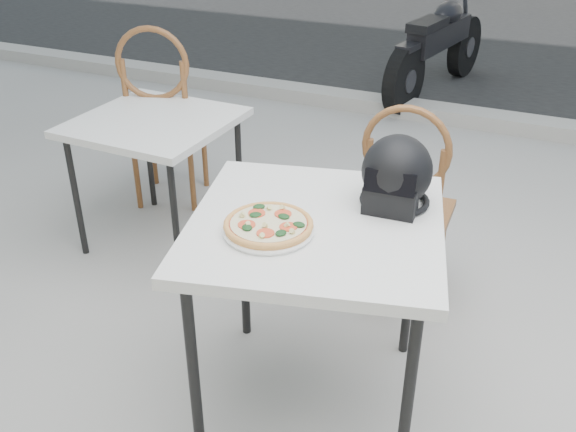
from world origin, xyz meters
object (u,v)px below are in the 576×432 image
at_px(helmet, 396,176).
at_px(motorcycle, 438,47).
at_px(cafe_chair_main, 406,195).
at_px(cafe_table_side, 155,131).
at_px(plate, 269,230).
at_px(pizza, 268,224).
at_px(cafe_chair_side, 162,108).
at_px(cafe_table_main, 315,239).

xyz_separation_m(helmet, motorcycle, (-0.66, 3.91, -0.52)).
distance_m(cafe_chair_main, cafe_table_side, 1.39).
xyz_separation_m(plate, pizza, (0.00, 0.00, 0.02)).
xyz_separation_m(helmet, cafe_chair_side, (-1.70, 1.00, -0.31)).
distance_m(cafe_chair_main, cafe_chair_side, 1.68).
bearing_deg(cafe_table_side, helmet, -21.85).
xyz_separation_m(plate, cafe_table_side, (-1.14, 0.96, -0.17)).
height_order(cafe_table_main, motorcycle, motorcycle).
distance_m(pizza, cafe_chair_main, 1.01).
bearing_deg(cafe_table_main, cafe_table_side, 146.82).
height_order(cafe_chair_main, cafe_chair_side, cafe_chair_side).
height_order(cafe_table_side, cafe_chair_side, cafe_chair_side).
relative_size(cafe_chair_main, motorcycle, 0.54).
bearing_deg(cafe_table_main, plate, -130.05).
height_order(cafe_table_main, helmet, helmet).
height_order(plate, cafe_table_side, plate).
distance_m(cafe_table_side, motorcycle, 3.43).
xyz_separation_m(cafe_table_main, cafe_chair_side, (-1.49, 1.23, -0.12)).
distance_m(helmet, cafe_chair_main, 0.68).
relative_size(helmet, cafe_chair_side, 0.24).
xyz_separation_m(helmet, cafe_chair_main, (-0.08, 0.57, -0.37)).
bearing_deg(cafe_table_side, motorcycle, 76.25).
relative_size(cafe_table_main, helmet, 3.79).
xyz_separation_m(pizza, cafe_chair_main, (0.25, 0.94, -0.28)).
height_order(pizza, cafe_chair_side, cafe_chair_side).
bearing_deg(cafe_chair_main, cafe_table_side, -2.66).
height_order(helmet, cafe_table_side, helmet).
bearing_deg(plate, cafe_chair_main, 75.31).
bearing_deg(cafe_table_side, cafe_chair_main, -0.81).
height_order(cafe_table_side, motorcycle, motorcycle).
bearing_deg(cafe_table_main, cafe_chair_side, 140.44).
xyz_separation_m(pizza, motorcycle, (-0.33, 4.29, -0.44)).
xyz_separation_m(cafe_table_side, cafe_chair_side, (-0.23, 0.41, -0.04)).
height_order(plate, cafe_chair_side, cafe_chair_side).
relative_size(cafe_table_main, pizza, 2.94).
relative_size(helmet, cafe_table_side, 0.35).
distance_m(pizza, helmet, 0.50).
bearing_deg(motorcycle, cafe_table_main, -73.22).
distance_m(plate, motorcycle, 4.32).
bearing_deg(plate, cafe_table_main, 49.95).
bearing_deg(cafe_chair_side, plate, 117.06).
xyz_separation_m(helmet, cafe_table_side, (-1.47, 0.59, -0.28)).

